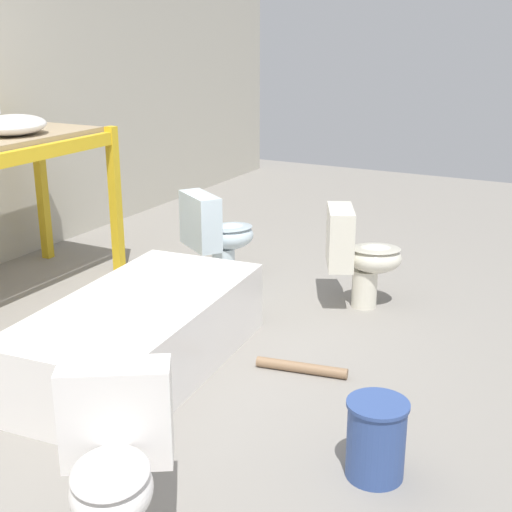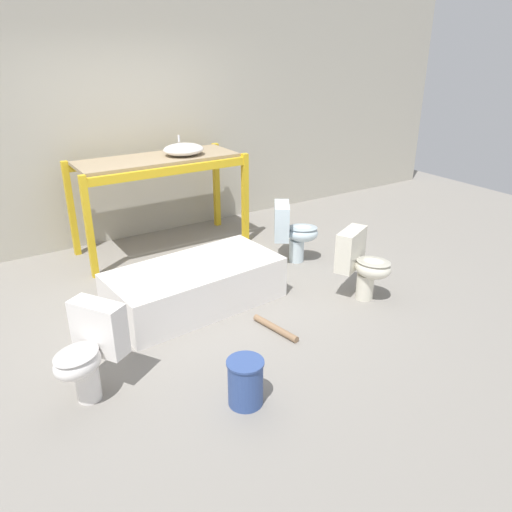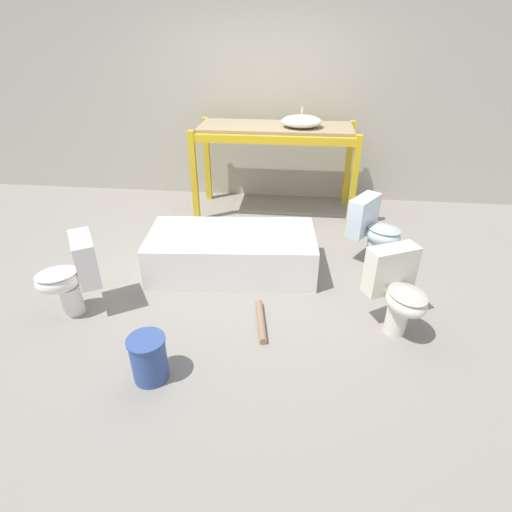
{
  "view_description": "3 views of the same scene",
  "coord_description": "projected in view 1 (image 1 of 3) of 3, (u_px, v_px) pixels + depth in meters",
  "views": [
    {
      "loc": [
        -2.9,
        -2.36,
        1.83
      ],
      "look_at": [
        0.22,
        -0.71,
        0.68
      ],
      "focal_mm": 50.0,
      "sensor_mm": 36.0,
      "label": 1
    },
    {
      "loc": [
        -1.83,
        -4.0,
        2.35
      ],
      "look_at": [
        0.24,
        -0.77,
        0.68
      ],
      "focal_mm": 35.0,
      "sensor_mm": 36.0,
      "label": 2
    },
    {
      "loc": [
        0.58,
        -3.51,
        2.17
      ],
      "look_at": [
        0.27,
        -0.66,
        0.5
      ],
      "focal_mm": 28.0,
      "sensor_mm": 36.0,
      "label": 3
    }
  ],
  "objects": [
    {
      "name": "toilet_near",
      "position": [
        216.0,
        233.0,
        5.17
      ],
      "size": [
        0.6,
        0.56,
        0.68
      ],
      "rotation": [
        0.0,
        0.0,
        0.98
      ],
      "color": "silver",
      "rests_on": "ground_plane"
    },
    {
      "name": "bathtub_main",
      "position": [
        140.0,
        329.0,
        3.89
      ],
      "size": [
        1.68,
        0.92,
        0.41
      ],
      "rotation": [
        0.0,
        0.0,
        0.09
      ],
      "color": "white",
      "rests_on": "ground_plane"
    },
    {
      "name": "ground_plane",
      "position": [
        128.0,
        361.0,
        4.05
      ],
      "size": [
        12.0,
        12.0,
        0.0
      ],
      "primitive_type": "plane",
      "color": "gray"
    },
    {
      "name": "toilet_extra",
      "position": [
        358.0,
        252.0,
        4.73
      ],
      "size": [
        0.52,
        0.59,
        0.68
      ],
      "rotation": [
        0.0,
        0.0,
        0.44
      ],
      "color": "silver",
      "rests_on": "ground_plane"
    },
    {
      "name": "loose_pipe",
      "position": [
        301.0,
        368.0,
        3.91
      ],
      "size": [
        0.15,
        0.51,
        0.06
      ],
      "color": "#8C6B4C",
      "rests_on": "ground_plane"
    },
    {
      "name": "toilet_far",
      "position": [
        115.0,
        458.0,
        2.49
      ],
      "size": [
        0.6,
        0.55,
        0.68
      ],
      "rotation": [
        0.0,
        0.0,
        -1.0
      ],
      "color": "white",
      "rests_on": "ground_plane"
    },
    {
      "name": "bucket_white",
      "position": [
        376.0,
        438.0,
        2.97
      ],
      "size": [
        0.26,
        0.26,
        0.35
      ],
      "color": "#334C8C",
      "rests_on": "ground_plane"
    },
    {
      "name": "sink_basin",
      "position": [
        13.0,
        125.0,
        4.76
      ],
      "size": [
        0.47,
        0.42,
        0.22
      ],
      "color": "white",
      "rests_on": "shelving_rack"
    }
  ]
}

